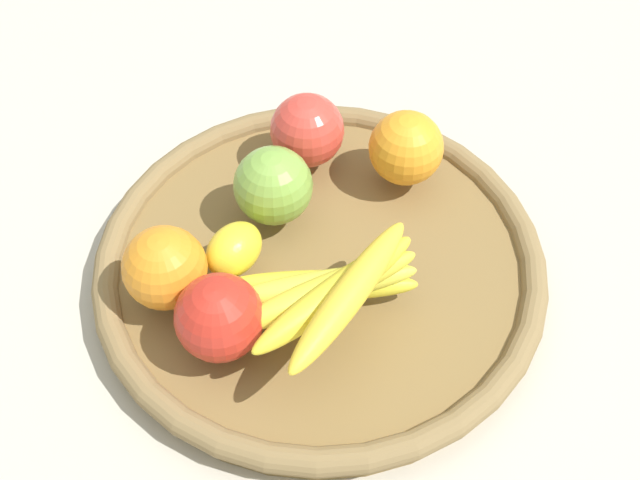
% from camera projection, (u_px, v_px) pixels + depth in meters
% --- Properties ---
extents(ground_plane, '(2.40, 2.40, 0.00)m').
position_uv_depth(ground_plane, '(320.00, 278.00, 0.81)').
color(ground_plane, '#BAB3A3').
rests_on(ground_plane, ground).
extents(basket, '(0.43, 0.43, 0.04)m').
position_uv_depth(basket, '(320.00, 265.00, 0.80)').
color(basket, olive).
rests_on(basket, ground_plane).
extents(apple_1, '(0.10, 0.10, 0.08)m').
position_uv_depth(apple_1, '(273.00, 186.00, 0.79)').
color(apple_1, '#7EAB44').
rests_on(apple_1, basket).
extents(banana_bunch, '(0.18, 0.17, 0.08)m').
position_uv_depth(banana_bunch, '(330.00, 290.00, 0.71)').
color(banana_bunch, yellow).
rests_on(banana_bunch, basket).
extents(orange_1, '(0.11, 0.11, 0.08)m').
position_uv_depth(orange_1, '(406.00, 148.00, 0.82)').
color(orange_1, orange).
rests_on(orange_1, basket).
extents(apple_0, '(0.10, 0.10, 0.08)m').
position_uv_depth(apple_0, '(219.00, 317.00, 0.69)').
color(apple_0, red).
rests_on(apple_0, basket).
extents(apple_2, '(0.08, 0.08, 0.08)m').
position_uv_depth(apple_2, '(307.00, 130.00, 0.83)').
color(apple_2, '#D53F34').
rests_on(apple_2, basket).
extents(lemon_0, '(0.07, 0.08, 0.05)m').
position_uv_depth(lemon_0, '(234.00, 250.00, 0.76)').
color(lemon_0, yellow).
rests_on(lemon_0, basket).
extents(orange_0, '(0.08, 0.08, 0.08)m').
position_uv_depth(orange_0, '(165.00, 268.00, 0.72)').
color(orange_0, orange).
rests_on(orange_0, basket).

